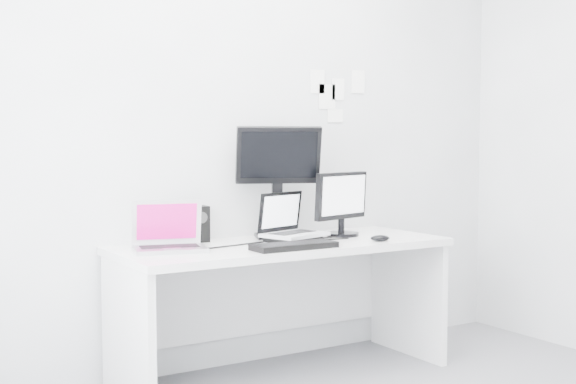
# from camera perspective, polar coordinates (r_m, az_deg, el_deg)

# --- Properties ---
(back_wall) EXTENTS (3.60, 0.00, 3.60)m
(back_wall) POSITION_cam_1_polar(r_m,az_deg,el_deg) (4.39, -2.77, 4.84)
(back_wall) COLOR silver
(back_wall) RESTS_ON ground
(desk) EXTENTS (1.80, 0.70, 0.73)m
(desk) POSITION_cam_1_polar(r_m,az_deg,el_deg) (4.19, -0.38, -8.70)
(desk) COLOR silver
(desk) RESTS_ON ground
(macbook) EXTENTS (0.40, 0.34, 0.26)m
(macbook) POSITION_cam_1_polar(r_m,az_deg,el_deg) (3.82, -8.73, -2.42)
(macbook) COLOR #B1B1B5
(macbook) RESTS_ON desk
(speaker) EXTENTS (0.10, 0.10, 0.19)m
(speaker) POSITION_cam_1_polar(r_m,az_deg,el_deg) (4.16, -6.65, -2.36)
(speaker) COLOR black
(speaker) RESTS_ON desk
(dell_laptop) EXTENTS (0.39, 0.34, 0.27)m
(dell_laptop) POSITION_cam_1_polar(r_m,az_deg,el_deg) (4.15, 0.51, -1.80)
(dell_laptop) COLOR silver
(dell_laptop) RESTS_ON desk
(rear_monitor) EXTENTS (0.50, 0.33, 0.64)m
(rear_monitor) POSITION_cam_1_polar(r_m,az_deg,el_deg) (4.29, -0.75, 0.85)
(rear_monitor) COLOR black
(rear_monitor) RESTS_ON desk
(samsung_monitor) EXTENTS (0.44, 0.29, 0.38)m
(samsung_monitor) POSITION_cam_1_polar(r_m,az_deg,el_deg) (4.39, 4.05, -0.81)
(samsung_monitor) COLOR black
(samsung_monitor) RESTS_ON desk
(keyboard) EXTENTS (0.44, 0.16, 0.03)m
(keyboard) POSITION_cam_1_polar(r_m,az_deg,el_deg) (3.88, 0.46, -4.00)
(keyboard) COLOR black
(keyboard) RESTS_ON desk
(mouse) EXTENTS (0.12, 0.10, 0.03)m
(mouse) POSITION_cam_1_polar(r_m,az_deg,el_deg) (4.19, 6.81, -3.41)
(mouse) COLOR black
(mouse) RESTS_ON desk
(wall_note_0) EXTENTS (0.10, 0.00, 0.14)m
(wall_note_0) POSITION_cam_1_polar(r_m,az_deg,el_deg) (4.63, 2.19, 8.15)
(wall_note_0) COLOR white
(wall_note_0) RESTS_ON back_wall
(wall_note_1) EXTENTS (0.09, 0.00, 0.13)m
(wall_note_1) POSITION_cam_1_polar(r_m,az_deg,el_deg) (4.71, 3.72, 7.58)
(wall_note_1) COLOR white
(wall_note_1) RESTS_ON back_wall
(wall_note_2) EXTENTS (0.10, 0.00, 0.14)m
(wall_note_2) POSITION_cam_1_polar(r_m,az_deg,el_deg) (4.80, 5.19, 8.10)
(wall_note_2) COLOR white
(wall_note_2) RESTS_ON back_wall
(wall_note_3) EXTENTS (0.11, 0.00, 0.08)m
(wall_note_3) POSITION_cam_1_polar(r_m,az_deg,el_deg) (4.69, 3.51, 5.64)
(wall_note_3) COLOR white
(wall_note_3) RESTS_ON back_wall
(wall_note_4) EXTENTS (0.12, 0.00, 0.15)m
(wall_note_4) POSITION_cam_1_polar(r_m,az_deg,el_deg) (4.66, 2.90, 7.05)
(wall_note_4) COLOR white
(wall_note_4) RESTS_ON back_wall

